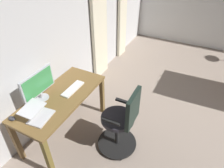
% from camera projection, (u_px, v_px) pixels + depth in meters
% --- Properties ---
extents(back_room_partition, '(5.87, 0.10, 2.68)m').
position_uv_depth(back_room_partition, '(80.00, 18.00, 3.36)').
color(back_room_partition, silver).
rests_on(back_room_partition, ground).
extents(curtain_left_panel, '(0.37, 0.06, 2.51)m').
position_uv_depth(curtain_left_panel, '(123.00, 3.00, 4.44)').
color(curtain_left_panel, beige).
rests_on(curtain_left_panel, ground).
extents(curtain_right_panel, '(0.49, 0.06, 2.51)m').
position_uv_depth(curtain_right_panel, '(99.00, 17.00, 3.69)').
color(curtain_right_panel, beige).
rests_on(curtain_right_panel, ground).
extents(desk, '(1.37, 0.62, 0.73)m').
position_uv_depth(desk, '(62.00, 102.00, 2.74)').
color(desk, brown).
rests_on(desk, ground).
extents(office_chair, '(0.56, 0.56, 1.02)m').
position_uv_depth(office_chair, '(122.00, 123.00, 2.62)').
color(office_chair, black).
rests_on(office_chair, ground).
extents(computer_monitor, '(0.52, 0.18, 0.40)m').
position_uv_depth(computer_monitor, '(38.00, 84.00, 2.51)').
color(computer_monitor, '#B7BCC1').
rests_on(computer_monitor, desk).
extents(computer_keyboard, '(0.39, 0.12, 0.02)m').
position_uv_depth(computer_keyboard, '(73.00, 89.00, 2.78)').
color(computer_keyboard, white).
rests_on(computer_keyboard, desk).
extents(laptop, '(0.33, 0.34, 0.14)m').
position_uv_depth(laptop, '(38.00, 114.00, 2.34)').
color(laptop, silver).
rests_on(laptop, desk).
extents(computer_mouse, '(0.06, 0.10, 0.04)m').
position_uv_depth(computer_mouse, '(12.00, 118.00, 2.32)').
color(computer_mouse, '#333338').
rests_on(computer_mouse, desk).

